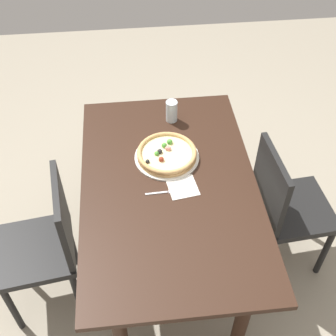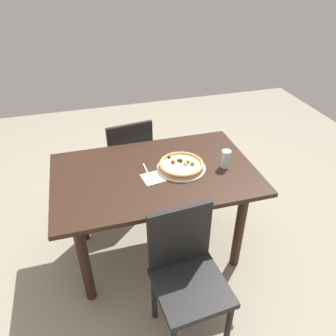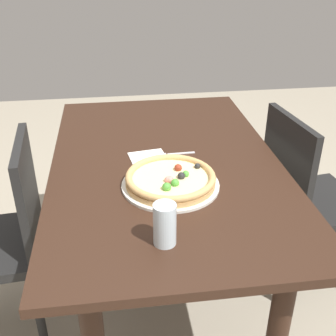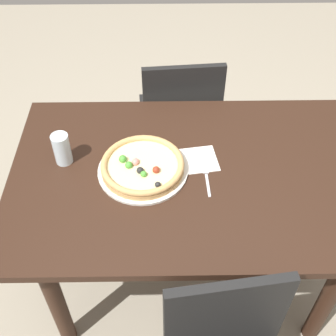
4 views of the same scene
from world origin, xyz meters
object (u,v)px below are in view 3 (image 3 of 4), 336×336
(plate, at_px, (171,185))
(napkin, at_px, (149,158))
(fork, at_px, (171,154))
(drinking_glass, at_px, (165,224))
(dining_table, at_px, (166,188))
(chair_far, at_px, (4,237))
(pizza, at_px, (171,179))
(chair_near, at_px, (305,197))

(plate, height_order, napkin, plate)
(fork, height_order, drinking_glass, drinking_glass)
(dining_table, relative_size, napkin, 9.87)
(chair_far, xyz_separation_m, pizza, (-0.17, -0.64, 0.31))
(chair_near, bearing_deg, pizza, -74.69)
(chair_near, xyz_separation_m, pizza, (-0.28, 0.66, 0.31))
(fork, distance_m, napkin, 0.09)
(plate, distance_m, drinking_glass, 0.31)
(plate, bearing_deg, dining_table, -2.48)
(chair_far, distance_m, drinking_glass, 0.82)
(plate, relative_size, drinking_glass, 2.65)
(chair_far, relative_size, fork, 5.35)
(chair_near, height_order, chair_far, same)
(dining_table, xyz_separation_m, chair_far, (-0.02, 0.65, -0.16))
(drinking_glass, bearing_deg, pizza, -11.16)
(pizza, height_order, napkin, pizza)
(dining_table, bearing_deg, chair_far, 92.13)
(pizza, bearing_deg, dining_table, -2.31)
(drinking_glass, relative_size, napkin, 0.91)
(pizza, xyz_separation_m, napkin, (0.21, 0.06, -0.03))
(fork, height_order, napkin, fork)
(dining_table, height_order, drinking_glass, drinking_glass)
(dining_table, distance_m, napkin, 0.14)
(pizza, xyz_separation_m, fork, (0.24, -0.03, -0.03))
(chair_near, distance_m, napkin, 0.77)
(dining_table, height_order, chair_near, chair_near)
(plate, height_order, pizza, pizza)
(chair_far, xyz_separation_m, napkin, (0.05, -0.59, 0.28))
(chair_far, height_order, drinking_glass, drinking_glass)
(chair_far, distance_m, fork, 0.74)
(dining_table, relative_size, drinking_glass, 10.80)
(dining_table, xyz_separation_m, napkin, (0.03, 0.06, 0.12))
(chair_near, bearing_deg, napkin, -92.51)
(dining_table, relative_size, plate, 4.08)
(pizza, relative_size, fork, 1.88)
(plate, bearing_deg, napkin, 14.59)
(dining_table, relative_size, chair_far, 1.56)
(chair_near, bearing_deg, dining_table, -89.83)
(pizza, bearing_deg, fork, -8.03)
(fork, bearing_deg, pizza, 79.83)
(dining_table, height_order, napkin, napkin)
(fork, distance_m, drinking_glass, 0.55)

